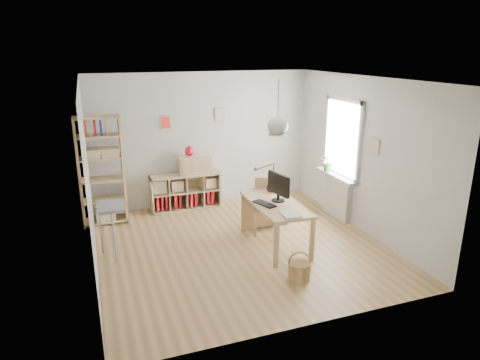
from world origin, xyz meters
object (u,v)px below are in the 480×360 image
object	(u,v)px
desk	(276,208)
monitor	(278,186)
tall_bookshelf	(101,167)
chair	(267,202)
storage_chest	(268,211)
cube_shelf	(184,194)
drawer_chest	(195,164)

from	to	relation	value
desk	monitor	world-z (taller)	monitor
tall_bookshelf	chair	xyz separation A→B (m)	(2.70, -1.36, -0.54)
desk	tall_bookshelf	bearing A→B (deg)	142.99
tall_bookshelf	monitor	bearing A→B (deg)	-35.32
storage_chest	desk	bearing A→B (deg)	-104.35
cube_shelf	storage_chest	size ratio (longest dim) A/B	2.02
cube_shelf	chair	world-z (taller)	chair
desk	chair	distance (m)	0.61
tall_bookshelf	chair	world-z (taller)	tall_bookshelf
monitor	storage_chest	bearing A→B (deg)	64.21
storage_chest	drawer_chest	size ratio (longest dim) A/B	1.08
chair	drawer_chest	bearing A→B (deg)	142.70
monitor	drawer_chest	xyz separation A→B (m)	(-0.85, 2.12, -0.11)
desk	tall_bookshelf	world-z (taller)	tall_bookshelf
desk	cube_shelf	distance (m)	2.48
cube_shelf	drawer_chest	bearing A→B (deg)	-9.72
cube_shelf	tall_bookshelf	world-z (taller)	tall_bookshelf
chair	storage_chest	bearing A→B (deg)	87.30
chair	storage_chest	distance (m)	0.56
chair	monitor	distance (m)	0.70
desk	tall_bookshelf	size ratio (longest dim) A/B	0.75
desk	storage_chest	bearing A→B (deg)	72.68
tall_bookshelf	storage_chest	size ratio (longest dim) A/B	2.88
monitor	drawer_chest	bearing A→B (deg)	100.45
cube_shelf	drawer_chest	world-z (taller)	drawer_chest
cube_shelf	tall_bookshelf	distance (m)	1.77
desk	drawer_chest	xyz separation A→B (m)	(-0.78, 2.19, 0.25)
cube_shelf	monitor	xyz separation A→B (m)	(1.09, -2.16, 0.71)
chair	monitor	size ratio (longest dim) A/B	1.80
desk	cube_shelf	xyz separation A→B (m)	(-1.02, 2.23, -0.36)
desk	cube_shelf	bearing A→B (deg)	114.61
desk	storage_chest	size ratio (longest dim) A/B	2.16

